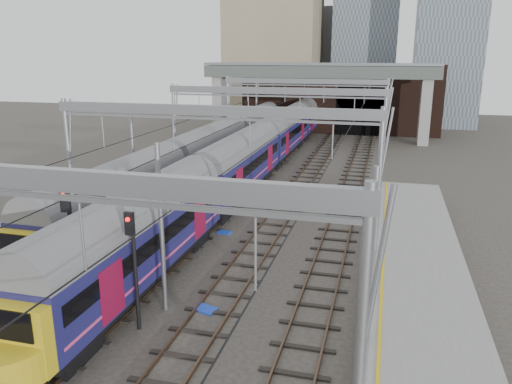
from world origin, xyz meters
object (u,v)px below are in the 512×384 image
(train_second, at_px, (208,151))
(signal_near_centre, at_px, (133,257))
(signal_near_left, at_px, (71,236))
(train_main, at_px, (264,146))

(train_second, relative_size, signal_near_centre, 9.43)
(train_second, relative_size, signal_near_left, 8.54)
(signal_near_centre, bearing_deg, train_main, 99.60)
(train_main, xyz_separation_m, signal_near_centre, (1.67, -26.87, 0.58))
(train_main, distance_m, signal_near_left, 26.22)
(train_main, distance_m, signal_near_centre, 26.93)
(train_main, distance_m, train_second, 5.29)
(signal_near_left, bearing_deg, train_second, 86.73)
(train_main, relative_size, signal_near_centre, 13.20)
(train_second, bearing_deg, train_main, 40.90)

